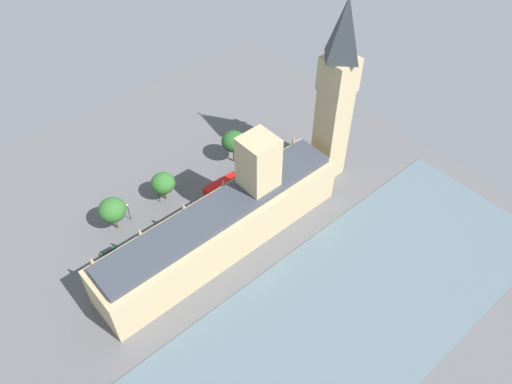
% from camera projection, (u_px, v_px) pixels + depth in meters
% --- Properties ---
extents(ground_plane, '(145.53, 145.53, 0.00)m').
position_uv_depth(ground_plane, '(218.00, 240.00, 131.43)').
color(ground_plane, '#565659').
extents(river_thames, '(42.09, 130.98, 0.25)m').
position_uv_depth(river_thames, '(320.00, 337.00, 112.18)').
color(river_thames, slate).
rests_on(river_thames, ground).
extents(parliament_building, '(13.60, 68.02, 28.57)m').
position_uv_depth(parliament_building, '(226.00, 221.00, 125.42)').
color(parliament_building, tan).
rests_on(parliament_building, ground).
extents(clock_tower, '(8.18, 8.18, 54.30)m').
position_uv_depth(clock_tower, '(337.00, 92.00, 129.32)').
color(clock_tower, tan).
rests_on(clock_tower, ground).
extents(double_decker_bus_near_tower, '(2.89, 10.57, 4.75)m').
position_uv_depth(double_decker_bus_near_tower, '(221.00, 187.00, 141.11)').
color(double_decker_bus_near_tower, red).
rests_on(double_decker_bus_near_tower, ground).
extents(car_silver_midblock, '(2.10, 4.14, 1.74)m').
position_uv_depth(car_silver_midblock, '(162.00, 228.00, 132.96)').
color(car_silver_midblock, '#B7B7BC').
rests_on(car_silver_midblock, ground).
extents(car_dark_green_far_end, '(2.02, 4.37, 1.74)m').
position_uv_depth(car_dark_green_far_end, '(109.00, 252.00, 127.55)').
color(car_dark_green_far_end, '#19472D').
rests_on(car_dark_green_far_end, ground).
extents(pedestrian_by_river_gate, '(0.50, 0.60, 1.67)m').
position_uv_depth(pedestrian_by_river_gate, '(161.00, 251.00, 127.98)').
color(pedestrian_by_river_gate, gray).
rests_on(pedestrian_by_river_gate, ground).
extents(plane_tree_leading, '(7.05, 7.05, 10.79)m').
position_uv_depth(plane_tree_leading, '(233.00, 141.00, 146.89)').
color(plane_tree_leading, brown).
rests_on(plane_tree_leading, ground).
extents(plane_tree_under_trees, '(7.17, 7.17, 10.13)m').
position_uv_depth(plane_tree_under_trees, '(112.00, 210.00, 129.24)').
color(plane_tree_under_trees, brown).
rests_on(plane_tree_under_trees, ground).
extents(plane_tree_opposite_hall, '(6.67, 6.67, 8.88)m').
position_uv_depth(plane_tree_opposite_hall, '(163.00, 183.00, 137.39)').
color(plane_tree_opposite_hall, brown).
rests_on(plane_tree_opposite_hall, ground).
extents(street_lamp_kerbside, '(0.56, 0.56, 6.09)m').
position_uv_depth(street_lamp_kerbside, '(128.00, 209.00, 133.19)').
color(street_lamp_kerbside, black).
rests_on(street_lamp_kerbside, ground).
extents(street_lamp_trailing, '(0.56, 0.56, 5.93)m').
position_uv_depth(street_lamp_trailing, '(158.00, 191.00, 137.85)').
color(street_lamp_trailing, black).
rests_on(street_lamp_trailing, ground).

